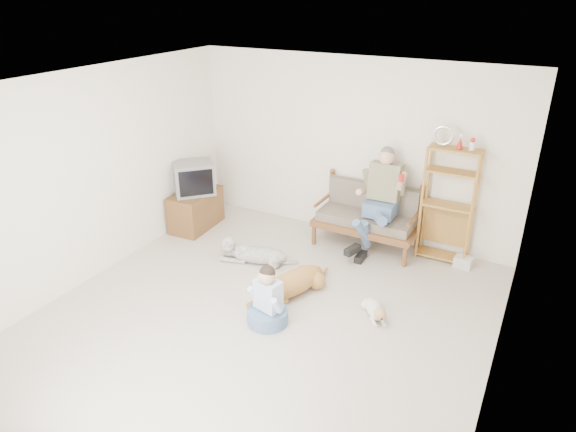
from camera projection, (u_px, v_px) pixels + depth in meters
The scene contains 17 objects.
floor at pixel (260, 322), 5.98m from camera, with size 5.50×5.50×0.00m, color silver.
ceiling at pixel (253, 88), 4.87m from camera, with size 5.50×5.50×0.00m, color white.
wall_back at pixel (352, 149), 7.64m from camera, with size 5.00×5.00×0.00m, color silver.
wall_front at pixel (30, 378), 3.21m from camera, with size 5.00×5.00×0.00m, color silver.
wall_left at pixel (88, 178), 6.49m from camera, with size 5.50×5.50×0.00m, color silver.
wall_right at pixel (509, 274), 4.36m from camera, with size 5.50×5.50×0.00m, color silver.
loveseat at pixel (368, 215), 7.56m from camera, with size 1.51×0.72×0.95m.
man at pixel (376, 208), 7.23m from camera, with size 0.59×0.84×1.36m.
etagere at pixel (448, 204), 7.04m from camera, with size 0.73×0.32×1.92m.
book_stack at pixel (463, 262), 7.12m from camera, with size 0.24×0.17×0.15m, color white.
tv_stand at pixel (196, 210), 8.21m from camera, with size 0.55×0.93×0.60m.
crt_tv at pixel (194, 178), 7.95m from camera, with size 0.76×0.76×0.50m.
wall_outlet at pixel (279, 199), 8.59m from camera, with size 0.12×0.02×0.08m, color white.
golden_retriever at pixel (287, 284), 6.40m from camera, with size 0.66×1.37×0.43m.
shaggy_dog at pixel (252, 253), 7.22m from camera, with size 1.14×0.49×0.35m.
terrier at pixel (376, 311), 6.02m from camera, with size 0.42×0.52×0.23m.
child at pixel (268, 302), 5.87m from camera, with size 0.48×0.48×0.75m.
Camera 1 is at (2.61, -4.20, 3.60)m, focal length 32.00 mm.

